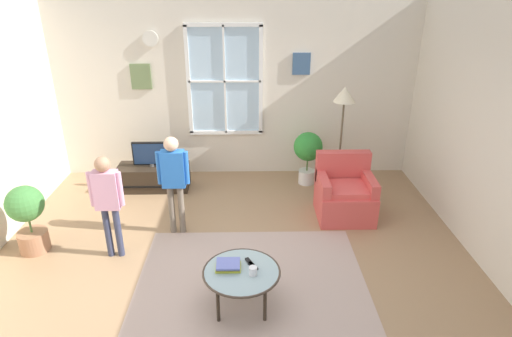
{
  "coord_description": "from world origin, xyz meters",
  "views": [
    {
      "loc": [
        0.2,
        -4.02,
        3.08
      ],
      "look_at": [
        0.29,
        0.43,
        1.09
      ],
      "focal_mm": 29.82,
      "sensor_mm": 36.0,
      "label": 1
    }
  ],
  "objects_px": {
    "book_stack": "(228,265)",
    "potted_plant_corner": "(27,214)",
    "person_blue_shirt": "(174,175)",
    "potted_plant_by_window": "(308,151)",
    "tv_stand": "(154,177)",
    "coffee_table": "(242,273)",
    "remote_near_cup": "(250,262)",
    "floor_lamp": "(344,106)",
    "person_pink_shirt": "(107,196)",
    "television": "(151,154)",
    "remote_near_books": "(253,266)",
    "armchair": "(345,194)",
    "cup": "(253,271)"
  },
  "relations": [
    {
      "from": "television",
      "to": "remote_near_books",
      "type": "relative_size",
      "value": 4.12
    },
    {
      "from": "book_stack",
      "to": "person_pink_shirt",
      "type": "distance_m",
      "value": 1.68
    },
    {
      "from": "tv_stand",
      "to": "television",
      "type": "xyz_separation_m",
      "value": [
        0.0,
        -0.0,
        0.4
      ]
    },
    {
      "from": "tv_stand",
      "to": "television",
      "type": "bearing_deg",
      "value": -90.0
    },
    {
      "from": "tv_stand",
      "to": "potted_plant_corner",
      "type": "distance_m",
      "value": 2.07
    },
    {
      "from": "person_pink_shirt",
      "to": "floor_lamp",
      "type": "height_order",
      "value": "floor_lamp"
    },
    {
      "from": "book_stack",
      "to": "floor_lamp",
      "type": "height_order",
      "value": "floor_lamp"
    },
    {
      "from": "remote_near_books",
      "to": "floor_lamp",
      "type": "xyz_separation_m",
      "value": [
        1.34,
        2.41,
        0.99
      ]
    },
    {
      "from": "potted_plant_by_window",
      "to": "floor_lamp",
      "type": "bearing_deg",
      "value": -42.45
    },
    {
      "from": "coffee_table",
      "to": "floor_lamp",
      "type": "xyz_separation_m",
      "value": [
        1.46,
        2.47,
        1.02
      ]
    },
    {
      "from": "cup",
      "to": "floor_lamp",
      "type": "bearing_deg",
      "value": 62.06
    },
    {
      "from": "coffee_table",
      "to": "book_stack",
      "type": "relative_size",
      "value": 3.1
    },
    {
      "from": "armchair",
      "to": "potted_plant_by_window",
      "type": "relative_size",
      "value": 1.0
    },
    {
      "from": "remote_near_cup",
      "to": "potted_plant_by_window",
      "type": "height_order",
      "value": "potted_plant_by_window"
    },
    {
      "from": "cup",
      "to": "potted_plant_corner",
      "type": "relative_size",
      "value": 0.1
    },
    {
      "from": "armchair",
      "to": "potted_plant_by_window",
      "type": "height_order",
      "value": "potted_plant_by_window"
    },
    {
      "from": "person_blue_shirt",
      "to": "floor_lamp",
      "type": "xyz_separation_m",
      "value": [
        2.32,
        1.06,
        0.58
      ]
    },
    {
      "from": "cup",
      "to": "remote_near_cup",
      "type": "xyz_separation_m",
      "value": [
        -0.03,
        0.19,
        -0.03
      ]
    },
    {
      "from": "coffee_table",
      "to": "remote_near_cup",
      "type": "height_order",
      "value": "remote_near_cup"
    },
    {
      "from": "book_stack",
      "to": "person_blue_shirt",
      "type": "xyz_separation_m",
      "value": [
        -0.73,
        1.36,
        0.38
      ]
    },
    {
      "from": "cup",
      "to": "armchair",
      "type": "bearing_deg",
      "value": 55.02
    },
    {
      "from": "book_stack",
      "to": "person_blue_shirt",
      "type": "relative_size",
      "value": 0.19
    },
    {
      "from": "tv_stand",
      "to": "coffee_table",
      "type": "height_order",
      "value": "coffee_table"
    },
    {
      "from": "floor_lamp",
      "to": "remote_near_books",
      "type": "bearing_deg",
      "value": -119.12
    },
    {
      "from": "cup",
      "to": "potted_plant_by_window",
      "type": "relative_size",
      "value": 0.1
    },
    {
      "from": "cup",
      "to": "book_stack",
      "type": "bearing_deg",
      "value": 156.62
    },
    {
      "from": "potted_plant_by_window",
      "to": "potted_plant_corner",
      "type": "bearing_deg",
      "value": -153.03
    },
    {
      "from": "remote_near_cup",
      "to": "tv_stand",
      "type": "bearing_deg",
      "value": 120.43
    },
    {
      "from": "tv_stand",
      "to": "coffee_table",
      "type": "distance_m",
      "value": 3.08
    },
    {
      "from": "person_pink_shirt",
      "to": "potted_plant_corner",
      "type": "relative_size",
      "value": 1.49
    },
    {
      "from": "cup",
      "to": "potted_plant_corner",
      "type": "height_order",
      "value": "potted_plant_corner"
    },
    {
      "from": "person_blue_shirt",
      "to": "remote_near_cup",
      "type": "bearing_deg",
      "value": -53.49
    },
    {
      "from": "book_stack",
      "to": "potted_plant_corner",
      "type": "distance_m",
      "value": 2.63
    },
    {
      "from": "remote_near_cup",
      "to": "television",
      "type": "bearing_deg",
      "value": 120.46
    },
    {
      "from": "potted_plant_by_window",
      "to": "book_stack",
      "type": "bearing_deg",
      "value": -112.53
    },
    {
      "from": "tv_stand",
      "to": "person_pink_shirt",
      "type": "bearing_deg",
      "value": -93.27
    },
    {
      "from": "tv_stand",
      "to": "potted_plant_by_window",
      "type": "relative_size",
      "value": 1.27
    },
    {
      "from": "remote_near_cup",
      "to": "armchair",
      "type": "bearing_deg",
      "value": 51.42
    },
    {
      "from": "cup",
      "to": "person_pink_shirt",
      "type": "relative_size",
      "value": 0.07
    },
    {
      "from": "television",
      "to": "armchair",
      "type": "distance_m",
      "value": 3.01
    },
    {
      "from": "remote_near_books",
      "to": "remote_near_cup",
      "type": "bearing_deg",
      "value": 116.96
    },
    {
      "from": "television",
      "to": "remote_near_books",
      "type": "bearing_deg",
      "value": -59.63
    },
    {
      "from": "potted_plant_corner",
      "to": "floor_lamp",
      "type": "height_order",
      "value": "floor_lamp"
    },
    {
      "from": "book_stack",
      "to": "remote_near_cup",
      "type": "relative_size",
      "value": 1.81
    },
    {
      "from": "floor_lamp",
      "to": "person_pink_shirt",
      "type": "bearing_deg",
      "value": -152.25
    },
    {
      "from": "tv_stand",
      "to": "remote_near_books",
      "type": "height_order",
      "value": "remote_near_books"
    },
    {
      "from": "person_blue_shirt",
      "to": "potted_plant_by_window",
      "type": "bearing_deg",
      "value": 37.43
    },
    {
      "from": "tv_stand",
      "to": "cup",
      "type": "height_order",
      "value": "cup"
    },
    {
      "from": "tv_stand",
      "to": "armchair",
      "type": "bearing_deg",
      "value": -17.62
    },
    {
      "from": "coffee_table",
      "to": "potted_plant_corner",
      "type": "height_order",
      "value": "potted_plant_corner"
    }
  ]
}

